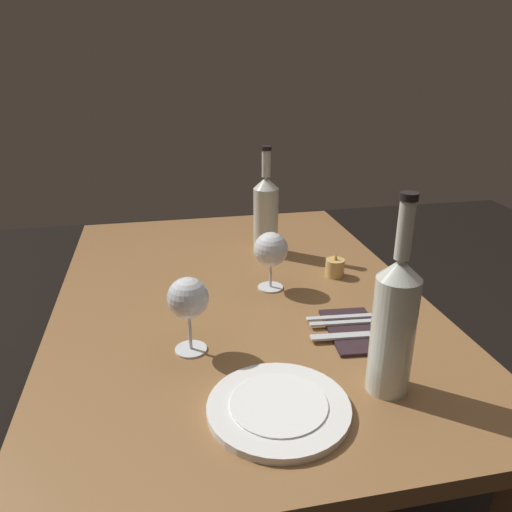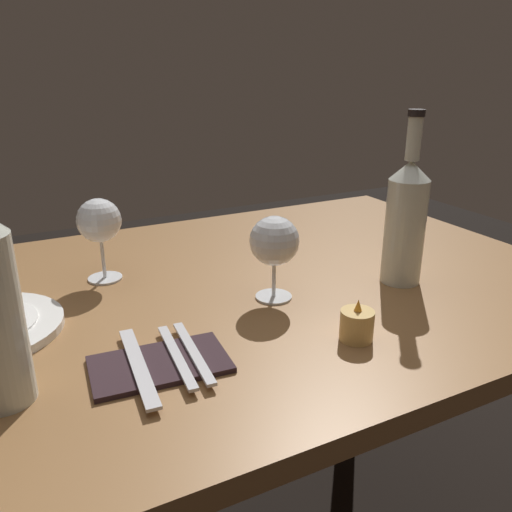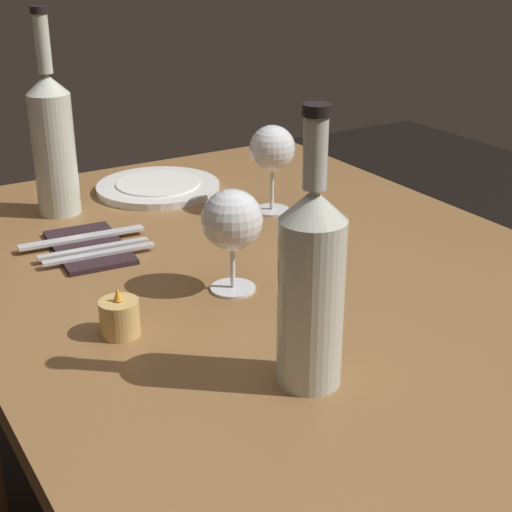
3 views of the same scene
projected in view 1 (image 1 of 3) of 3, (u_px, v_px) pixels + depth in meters
The scene contains 12 objects.
ground_plane at pixel (242, 507), 1.53m from camera, with size 6.00×6.00×0.00m, color black.
dining_table at pixel (240, 324), 1.29m from camera, with size 1.30×0.90×0.74m.
wine_glass_left at pixel (271, 250), 1.24m from camera, with size 0.09×0.09×0.15m.
wine_glass_right at pixel (188, 300), 0.97m from camera, with size 0.08×0.08×0.16m.
wine_bottle at pixel (266, 213), 1.48m from camera, with size 0.08×0.08×0.32m.
wine_bottle_second at pixel (394, 322), 0.84m from camera, with size 0.08×0.08×0.37m.
votive_candle at pixel (335, 268), 1.35m from camera, with size 0.05×0.05×0.07m.
dinner_plate at pixel (279, 407), 0.83m from camera, with size 0.25×0.25×0.02m.
folded_napkin at pixel (353, 331), 1.08m from camera, with size 0.20×0.13×0.01m.
fork_inner at pixel (349, 322), 1.10m from camera, with size 0.03×0.18×0.00m.
fork_outer at pixel (345, 317), 1.12m from camera, with size 0.03×0.18×0.00m.
table_knife at pixel (359, 335), 1.05m from camera, with size 0.04×0.21×0.00m.
Camera 1 is at (1.11, -0.18, 1.30)m, focal length 34.55 mm.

